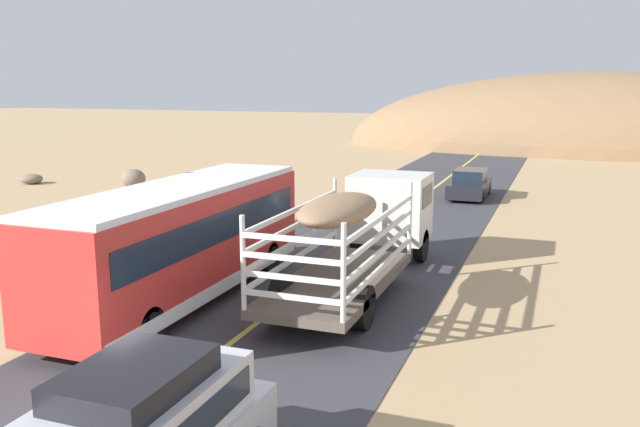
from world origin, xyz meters
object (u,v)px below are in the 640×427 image
object	(u,v)px
car_far	(470,185)
boulder_near_shoulder	(31,179)
boulder_far_horizon	(133,178)
livestock_truck	(372,220)
bus	(181,239)

from	to	relation	value
car_far	boulder_near_shoulder	world-z (taller)	car_far
car_far	boulder_far_horizon	size ratio (longest dim) A/B	3.16
livestock_truck	boulder_near_shoulder	xyz separation A→B (m)	(-24.44, 11.53, -1.50)
livestock_truck	boulder_far_horizon	world-z (taller)	livestock_truck
livestock_truck	bus	bearing A→B (deg)	-135.02
livestock_truck	boulder_near_shoulder	distance (m)	27.06
car_far	boulder_far_horizon	distance (m)	18.84
boulder_near_shoulder	car_far	bearing A→B (deg)	9.42
car_far	boulder_near_shoulder	distance (m)	25.59
livestock_truck	car_far	xyz separation A→B (m)	(0.80, 15.71, -1.10)
livestock_truck	car_far	world-z (taller)	livestock_truck
bus	livestock_truck	bearing A→B (deg)	44.98
bus	boulder_far_horizon	xyz separation A→B (m)	(-13.55, 16.50, -1.20)
livestock_truck	car_far	bearing A→B (deg)	87.07
bus	car_far	world-z (taller)	bus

